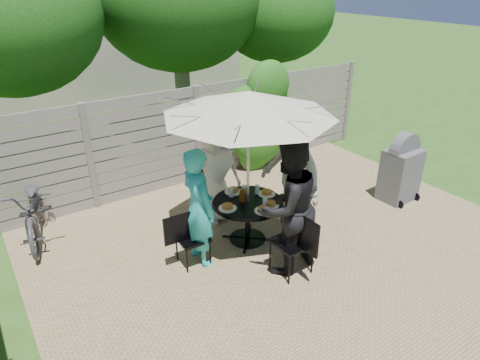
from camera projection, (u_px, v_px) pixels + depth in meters
backyard_envelope at (79, 11)px, 12.74m from camera, size 60.00×60.00×5.00m
patio_table at (248, 213)px, 6.30m from camera, size 1.07×1.07×0.67m
umbrella at (249, 104)px, 5.57m from camera, size 2.48×2.48×2.29m
chair_back at (212, 199)px, 7.07m from camera, size 0.50×0.71×0.95m
person_back at (216, 171)px, 6.73m from camera, size 0.85×0.58×1.68m
chair_left at (192, 248)px, 5.88m from camera, size 0.61×0.42×0.83m
person_left at (199, 208)px, 5.68m from camera, size 0.44×0.64×1.70m
chair_front at (292, 254)px, 5.68m from camera, size 0.47×0.70×0.96m
person_front at (288, 207)px, 5.49m from camera, size 0.96×0.76×1.90m
chair_right at (295, 206)px, 6.91m from camera, size 0.63×0.43×0.86m
person_right at (291, 169)px, 6.53m from camera, size 0.77×1.26×1.90m
plate_back at (233, 191)px, 6.46m from camera, size 0.26×0.26×0.06m
plate_left at (228, 207)px, 6.01m from camera, size 0.26×0.26×0.06m
plate_front at (264, 210)px, 5.94m from camera, size 0.26×0.26×0.06m
plate_right at (267, 193)px, 6.39m from camera, size 0.26×0.26×0.06m
plate_extra at (271, 204)px, 6.08m from camera, size 0.24×0.24×0.06m
glass_back at (231, 192)px, 6.31m from camera, size 0.07×0.07×0.14m
glass_front at (265, 202)px, 6.05m from camera, size 0.07×0.07×0.14m
glass_right at (257, 189)px, 6.39m from camera, size 0.07×0.07×0.14m
syrup_jug at (242, 196)px, 6.18m from camera, size 0.09×0.09×0.16m
coffee_cup at (244, 190)px, 6.40m from camera, size 0.08×0.08×0.12m
bicycle at (35, 209)px, 6.40m from camera, size 1.03×1.89×0.94m
bbq_grill at (401, 170)px, 7.41m from camera, size 0.63×0.49×1.26m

